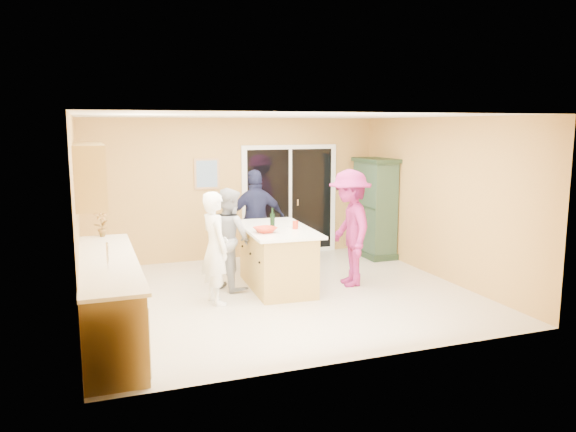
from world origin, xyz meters
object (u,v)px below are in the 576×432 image
object	(u,v)px
kitchen_island	(277,260)
woman_grey	(229,238)
green_hutch	(375,209)
woman_white	(215,248)
woman_navy	(256,221)
woman_magenta	(350,228)

from	to	relation	value
kitchen_island	woman_grey	xyz separation A→B (m)	(-0.68, 0.24, 0.33)
green_hutch	woman_grey	world-z (taller)	green_hutch
woman_white	woman_navy	distance (m)	1.84
woman_white	kitchen_island	bearing A→B (deg)	-76.85
kitchen_island	woman_navy	world-z (taller)	woman_navy
woman_white	woman_grey	xyz separation A→B (m)	(0.37, 0.66, -0.02)
woman_white	green_hutch	bearing A→B (deg)	-71.42
kitchen_island	woman_magenta	world-z (taller)	woman_magenta
woman_grey	kitchen_island	bearing A→B (deg)	-130.06
kitchen_island	woman_navy	xyz separation A→B (m)	(0.00, 1.09, 0.43)
green_hutch	woman_grey	distance (m)	3.31
kitchen_island	green_hutch	xyz separation A→B (m)	(2.43, 1.38, 0.47)
kitchen_island	woman_white	bearing A→B (deg)	-154.99
woman_grey	green_hutch	bearing A→B (deg)	-90.72
woman_white	woman_navy	size ratio (longest dim) A/B	0.91
woman_magenta	green_hutch	bearing A→B (deg)	149.79
kitchen_island	green_hutch	world-z (taller)	green_hutch
woman_grey	woman_white	bearing A→B (deg)	130.04
woman_grey	woman_navy	world-z (taller)	woman_navy
woman_navy	green_hutch	bearing A→B (deg)	-172.34
green_hutch	woman_white	bearing A→B (deg)	-152.60
woman_white	woman_magenta	bearing A→B (deg)	-93.64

